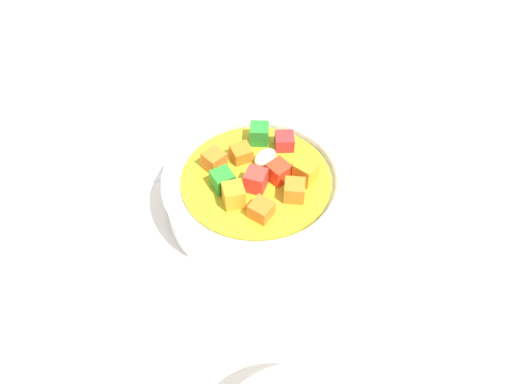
# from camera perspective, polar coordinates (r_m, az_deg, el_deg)

# --- Properties ---
(ground_plane) EXTENTS (1.40, 1.40, 0.02)m
(ground_plane) POSITION_cam_1_polar(r_m,az_deg,el_deg) (0.50, -0.00, -2.44)
(ground_plane) COLOR silver
(soup_bowl_main) EXTENTS (0.17, 0.17, 0.06)m
(soup_bowl_main) POSITION_cam_1_polar(r_m,az_deg,el_deg) (0.47, 0.01, 0.36)
(soup_bowl_main) COLOR white
(soup_bowl_main) RESTS_ON ground_plane
(spoon) EXTENTS (0.21, 0.05, 0.01)m
(spoon) POSITION_cam_1_polar(r_m,az_deg,el_deg) (0.57, -7.81, 6.46)
(spoon) COLOR silver
(spoon) RESTS_ON ground_plane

